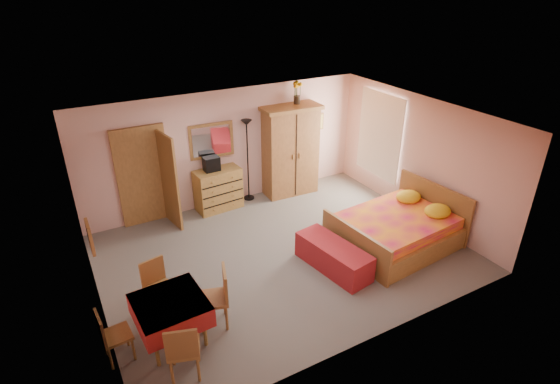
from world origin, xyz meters
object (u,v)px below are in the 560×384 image
stereo (211,164)px  wardrobe (290,151)px  floor_lamp (248,161)px  sunflower_vase (297,92)px  bench (333,256)px  bed (396,222)px  chair_north (160,288)px  wall_mirror (211,141)px  chair_south (183,347)px  dining_table (172,321)px  chest_of_drawers (218,189)px  chair_east (213,298)px  chair_west (116,335)px

stereo → wardrobe: 1.92m
stereo → floor_lamp: 0.91m
sunflower_vase → bench: size_ratio=0.35×
bed → chair_north: bed is taller
wall_mirror → chair_south: 4.87m
dining_table → wall_mirror: bearing=60.2°
wardrobe → chair_north: wardrobe is taller
wall_mirror → bed: size_ratio=0.44×
wardrobe → chair_north: bearing=-143.1°
stereo → sunflower_vase: 2.48m
chest_of_drawers → chair_east: chair_east is taller
floor_lamp → chair_north: bearing=-135.4°
chair_south → sunflower_vase: bearing=62.8°
wardrobe → bench: 3.27m
stereo → chair_south: (-1.99, -4.07, -0.64)m
bed → chair_west: bed is taller
floor_lamp → chair_east: (-2.22, -3.47, -0.48)m
stereo → chair_east: size_ratio=0.35×
bed → chair_south: (-4.52, -1.01, -0.06)m
chest_of_drawers → chair_south: size_ratio=1.10×
stereo → bed: 4.01m
chair_south → chair_west: (-0.71, 0.69, -0.04)m
chest_of_drawers → chair_north: bearing=-131.9°
stereo → chair_west: size_ratio=0.40×
bench → chair_east: size_ratio=1.54×
stereo → bed: (2.53, -3.06, -0.58)m
floor_lamp → chair_south: bearing=-124.8°
chest_of_drawers → stereo: 0.64m
dining_table → chair_south: 0.67m
stereo → chair_west: stereo is taller
wall_mirror → stereo: bearing=-115.2°
chair_south → wall_mirror: bearing=81.9°
chest_of_drawers → sunflower_vase: (2.01, 0.02, 1.92)m
wall_mirror → floor_lamp: bearing=-3.5°
sunflower_vase → bed: sunflower_vase is taller
dining_table → stereo: bearing=60.2°
bench → stereo: bearing=108.7°
chest_of_drawers → wall_mirror: bearing=85.3°
bed → chair_north: bearing=170.6°
wall_mirror → chair_south: wall_mirror is taller
bed → dining_table: bed is taller
wardrobe → chair_east: bearing=-131.9°
chair_south → chair_west: 1.00m
bed → wall_mirror: bearing=121.8°
chair_east → dining_table: bearing=109.2°
wall_mirror → chair_east: wall_mirror is taller
bench → chair_north: 3.02m
dining_table → chair_north: bearing=88.6°
wall_mirror → chair_north: 3.72m
stereo → sunflower_vase: size_ratio=0.65×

